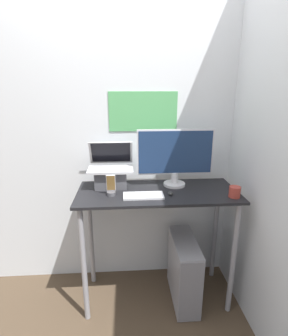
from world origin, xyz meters
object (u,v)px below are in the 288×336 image
cell_phone (111,189)px  laptop (111,174)px  keyboard (143,195)px  mouse (170,193)px  monitor (175,157)px  computer_tower (184,270)px

cell_phone → laptop: bearing=92.7°
keyboard → mouse: 0.19m
laptop → monitor: size_ratio=0.58×
mouse → cell_phone: (-0.42, 0.03, 0.03)m
monitor → keyboard: size_ratio=2.06×
computer_tower → mouse: bearing=-166.2°
laptop → keyboard: (0.23, -0.21, -0.09)m
mouse → laptop: bearing=155.4°
laptop → computer_tower: laptop is taller
mouse → monitor: bearing=72.2°
cell_phone → mouse: bearing=-3.6°
monitor → keyboard: bearing=-140.7°
computer_tower → cell_phone: bearing=-179.3°
monitor → keyboard: 0.40m
laptop → monitor: (0.49, -0.00, 0.13)m
monitor → laptop: bearing=179.5°
laptop → computer_tower: (0.56, -0.16, -0.77)m
monitor → keyboard: (-0.26, -0.21, -0.22)m
mouse → computer_tower: bearing=13.8°
laptop → monitor: 0.51m
cell_phone → computer_tower: size_ratio=0.29×
monitor → mouse: monitor is taller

